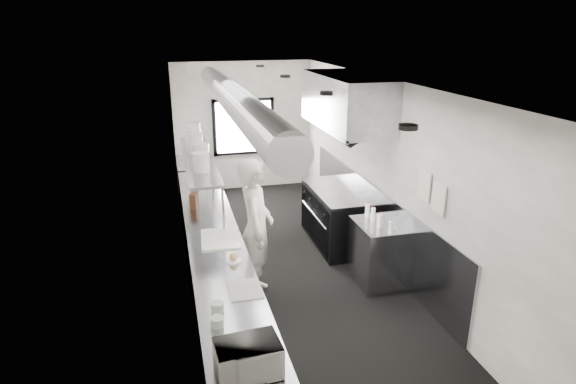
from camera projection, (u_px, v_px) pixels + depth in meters
floor at (289, 268)px, 7.40m from camera, size 3.00×8.00×0.01m
ceiling at (289, 82)px, 6.48m from camera, size 3.00×8.00×0.01m
wall_back at (244, 127)px, 10.60m from camera, size 3.00×0.02×2.80m
wall_front at (434, 356)px, 3.28m from camera, size 3.00×0.02×2.80m
wall_left at (182, 189)px, 6.59m from camera, size 0.02×8.00×2.80m
wall_right at (385, 173)px, 7.29m from camera, size 0.02×8.00×2.80m
wall_cladding at (372, 218)px, 7.84m from camera, size 0.03×5.50×1.10m
hvac_duct at (233, 98)px, 6.76m from camera, size 0.40×6.40×0.40m
service_window at (244, 127)px, 10.56m from camera, size 1.36×0.05×1.25m
exhaust_hood at (346, 102)px, 7.51m from camera, size 0.81×2.20×0.88m
prep_counter at (215, 265)px, 6.52m from camera, size 0.70×6.00×0.90m
pass_shelf at (199, 159)px, 7.53m from camera, size 0.45×3.00×0.68m
range at (338, 216)px, 8.13m from camera, size 0.88×1.60×0.94m
bottle_station at (379, 253)px, 6.88m from camera, size 0.65×0.80×0.90m
far_work_table at (196, 183)px, 9.91m from camera, size 0.70×1.20×0.90m
notice_sheet_a at (424, 185)px, 6.11m from camera, size 0.02×0.28×0.38m
notice_sheet_b at (439, 198)px, 5.81m from camera, size 0.02×0.28×0.38m
line_cook at (256, 229)px, 6.39m from camera, size 0.61×0.79×1.93m
microwave at (248, 358)px, 3.80m from camera, size 0.50×0.39×0.28m
deli_tub_a at (217, 322)px, 4.44m from camera, size 0.16×0.16×0.09m
deli_tub_b at (218, 307)px, 4.67m from camera, size 0.14×0.14×0.09m
newspaper at (245, 289)px, 5.06m from camera, size 0.35×0.43×0.01m
small_plate at (234, 261)px, 5.66m from camera, size 0.24×0.24×0.02m
pastry at (234, 256)px, 5.64m from camera, size 0.10×0.10×0.10m
cutting_board at (220, 239)px, 6.23m from camera, size 0.53×0.68×0.02m
knife_block at (194, 200)px, 7.29m from camera, size 0.16×0.23×0.23m
plate_stack_a at (201, 162)px, 6.76m from camera, size 0.29×0.29×0.27m
plate_stack_b at (201, 154)px, 7.13m from camera, size 0.30×0.30×0.31m
plate_stack_c at (195, 144)px, 7.65m from camera, size 0.29×0.29×0.34m
plate_stack_d at (193, 134)px, 8.15m from camera, size 0.34×0.34×0.40m
squeeze_bottle_a at (391, 227)px, 6.39m from camera, size 0.06×0.06×0.17m
squeeze_bottle_b at (379, 221)px, 6.58m from camera, size 0.07×0.07×0.18m
squeeze_bottle_c at (380, 219)px, 6.66m from camera, size 0.07×0.07×0.16m
squeeze_bottle_d at (373, 214)px, 6.81m from camera, size 0.08×0.08×0.19m
squeeze_bottle_e at (367, 211)px, 6.93m from camera, size 0.07×0.07×0.20m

